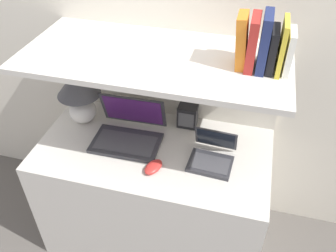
# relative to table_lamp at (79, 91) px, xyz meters

# --- Properties ---
(wall_back) EXTENTS (6.00, 0.05, 2.40)m
(wall_back) POSITION_rel_table_lamp_xyz_m (0.47, 0.26, 0.25)
(wall_back) COLOR silver
(wall_back) RESTS_ON ground_plane
(desk) EXTENTS (1.26, 0.66, 0.75)m
(desk) POSITION_rel_table_lamp_xyz_m (0.47, -0.13, -0.58)
(desk) COLOR silver
(desk) RESTS_ON ground_plane
(back_riser) EXTENTS (1.26, 0.04, 1.24)m
(back_riser) POSITION_rel_table_lamp_xyz_m (0.47, 0.22, -0.33)
(back_riser) COLOR silver
(back_riser) RESTS_ON ground_plane
(shelf) EXTENTS (1.26, 0.59, 0.03)m
(shelf) POSITION_rel_table_lamp_xyz_m (0.47, -0.06, 0.31)
(shelf) COLOR silver
(shelf) RESTS_ON back_riser
(table_lamp) EXTENTS (0.25, 0.25, 0.34)m
(table_lamp) POSITION_rel_table_lamp_xyz_m (0.00, 0.00, 0.00)
(table_lamp) COLOR white
(table_lamp) RESTS_ON desk
(laptop_large) EXTENTS (0.38, 0.31, 0.23)m
(laptop_large) POSITION_rel_table_lamp_xyz_m (0.32, -0.09, -0.16)
(laptop_large) COLOR #333338
(laptop_large) RESTS_ON desk
(laptop_small) EXTENTS (0.23, 0.24, 0.16)m
(laptop_small) POSITION_rel_table_lamp_xyz_m (0.79, -0.15, -0.17)
(laptop_small) COLOR #333338
(laptop_small) RESTS_ON desk
(computer_mouse) EXTENTS (0.11, 0.14, 0.03)m
(computer_mouse) POSITION_rel_table_lamp_xyz_m (0.52, -0.28, -0.19)
(computer_mouse) COLOR red
(computer_mouse) RESTS_ON desk
(router_box) EXTENTS (0.11, 0.08, 0.13)m
(router_box) POSITION_rel_table_lamp_xyz_m (0.60, 0.11, -0.14)
(router_box) COLOR black
(router_box) RESTS_ON desk
(book_white) EXTENTS (0.03, 0.14, 0.18)m
(book_white) POSITION_rel_table_lamp_xyz_m (1.05, -0.06, 0.41)
(book_white) COLOR silver
(book_white) RESTS_ON shelf
(book_yellow) EXTENTS (0.02, 0.16, 0.22)m
(book_yellow) POSITION_rel_table_lamp_xyz_m (1.02, -0.06, 0.43)
(book_yellow) COLOR gold
(book_yellow) RESTS_ON shelf
(book_black) EXTENTS (0.03, 0.14, 0.19)m
(book_black) POSITION_rel_table_lamp_xyz_m (0.99, -0.06, 0.41)
(book_black) COLOR black
(book_black) RESTS_ON shelf
(book_navy) EXTENTS (0.04, 0.16, 0.24)m
(book_navy) POSITION_rel_table_lamp_xyz_m (0.95, -0.06, 0.44)
(book_navy) COLOR navy
(book_navy) RESTS_ON shelf
(book_red) EXTENTS (0.04, 0.16, 0.23)m
(book_red) POSITION_rel_table_lamp_xyz_m (0.90, -0.06, 0.43)
(book_red) COLOR #A82823
(book_red) RESTS_ON shelf
(book_orange) EXTENTS (0.06, 0.13, 0.23)m
(book_orange) POSITION_rel_table_lamp_xyz_m (0.86, -0.06, 0.44)
(book_orange) COLOR orange
(book_orange) RESTS_ON shelf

